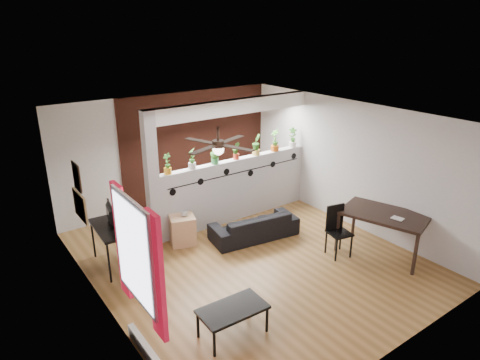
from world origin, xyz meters
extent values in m
cube|color=brown|center=(0.00, 0.00, -0.05)|extent=(6.30, 7.10, 0.10)
cube|color=#B7B7BA|center=(0.00, 3.02, 1.30)|extent=(6.30, 0.04, 2.90)
cube|color=#B7B7BA|center=(0.00, -3.02, 1.30)|extent=(6.30, 0.04, 2.90)
cube|color=#B7B7BA|center=(-2.62, 0.00, 1.30)|extent=(0.04, 7.10, 2.90)
cube|color=#B7B7BA|center=(2.62, 0.00, 1.30)|extent=(0.04, 7.10, 2.90)
cube|color=white|center=(0.00, 0.00, 2.65)|extent=(6.30, 7.10, 0.10)
cube|color=#BCBCC1|center=(0.80, 1.50, 0.68)|extent=(3.60, 0.18, 1.35)
cube|color=white|center=(0.80, 1.50, 2.45)|extent=(3.60, 0.18, 0.30)
cube|color=#BCBCC1|center=(-1.11, 1.50, 1.30)|extent=(0.22, 0.20, 2.60)
cube|color=#AC4832|center=(0.80, 2.97, 1.30)|extent=(3.90, 0.05, 2.60)
cube|color=black|center=(0.80, 1.40, 1.08)|extent=(3.31, 0.01, 0.02)
cylinder|color=black|center=(-0.75, 1.40, 1.00)|extent=(0.14, 0.01, 0.14)
cylinder|color=black|center=(-0.13, 1.40, 1.08)|extent=(0.14, 0.01, 0.14)
cylinder|color=black|center=(0.49, 1.40, 1.16)|extent=(0.14, 0.01, 0.14)
cylinder|color=black|center=(1.11, 1.40, 1.00)|extent=(0.14, 0.01, 0.14)
cylinder|color=black|center=(1.73, 1.40, 1.08)|extent=(0.14, 0.01, 0.14)
cylinder|color=black|center=(2.35, 1.40, 1.16)|extent=(0.14, 0.01, 0.14)
cube|color=white|center=(-2.58, -1.20, 1.55)|extent=(0.02, 0.95, 1.25)
cube|color=white|center=(-2.57, -1.20, 1.55)|extent=(0.04, 1.05, 1.35)
cube|color=red|center=(-2.53, -1.70, 1.45)|extent=(0.06, 0.30, 1.55)
cube|color=red|center=(-2.53, -0.70, 1.45)|extent=(0.06, 0.30, 1.55)
cube|color=beige|center=(-2.54, -1.20, 0.09)|extent=(0.08, 1.00, 0.18)
cube|color=olive|center=(-2.58, 0.95, 1.35)|extent=(0.03, 0.60, 0.45)
cube|color=#8C7259|center=(-2.58, 0.90, 1.85)|extent=(0.03, 0.30, 0.40)
cube|color=black|center=(-2.58, 0.90, 1.85)|extent=(0.02, 0.34, 0.44)
cylinder|color=black|center=(-0.80, -0.30, 2.50)|extent=(0.04, 0.04, 0.20)
cylinder|color=black|center=(-0.80, -0.30, 2.35)|extent=(0.18, 0.18, 0.10)
sphere|color=white|center=(-0.80, -0.30, 2.26)|extent=(0.17, 0.17, 0.17)
cube|color=black|center=(-0.48, -0.18, 2.34)|extent=(0.55, 0.29, 0.01)
cube|color=black|center=(-0.92, 0.02, 2.34)|extent=(0.29, 0.55, 0.01)
cube|color=black|center=(-1.12, -0.42, 2.34)|extent=(0.55, 0.29, 0.01)
cube|color=black|center=(-0.68, -0.62, 2.34)|extent=(0.29, 0.55, 0.01)
cylinder|color=orange|center=(-0.78, 1.50, 1.41)|extent=(0.14, 0.14, 0.12)
imported|color=#1E5217|center=(-0.78, 1.50, 1.60)|extent=(0.23, 0.25, 0.31)
cylinder|color=silver|center=(-0.25, 1.50, 1.41)|extent=(0.15, 0.15, 0.12)
imported|color=#1E5217|center=(-0.25, 1.50, 1.61)|extent=(0.26, 0.27, 0.32)
cylinder|color=#318740|center=(0.27, 1.50, 1.41)|extent=(0.15, 0.15, 0.12)
imported|color=#1E5217|center=(0.27, 1.50, 1.61)|extent=(0.28, 0.26, 0.33)
cylinder|color=red|center=(0.80, 1.50, 1.41)|extent=(0.13, 0.13, 0.12)
imported|color=#1E5217|center=(0.80, 1.50, 1.59)|extent=(0.23, 0.22, 0.27)
cylinder|color=gold|center=(1.33, 1.50, 1.41)|extent=(0.16, 0.16, 0.12)
imported|color=#1E5217|center=(1.33, 1.50, 1.63)|extent=(0.30, 0.28, 0.35)
cylinder|color=#C85B17|center=(1.85, 1.50, 1.41)|extent=(0.18, 0.18, 0.12)
imported|color=#1E5217|center=(1.85, 1.50, 1.64)|extent=(0.21, 0.26, 0.39)
cylinder|color=white|center=(2.38, 1.50, 1.41)|extent=(0.17, 0.17, 0.12)
imported|color=#1E5217|center=(2.38, 1.50, 1.63)|extent=(0.31, 0.30, 0.36)
imported|color=black|center=(0.57, 0.57, 0.24)|extent=(1.74, 0.89, 0.49)
cube|color=tan|center=(-0.71, 1.16, 0.28)|extent=(0.57, 0.54, 0.57)
imported|color=gray|center=(-0.66, 1.16, 0.62)|extent=(0.14, 0.14, 0.10)
cube|color=black|center=(-2.05, 1.16, 0.74)|extent=(0.61, 1.08, 0.04)
cylinder|color=black|center=(-2.32, 0.69, 0.36)|extent=(0.04, 0.04, 0.72)
cylinder|color=black|center=(-1.85, 0.66, 0.36)|extent=(0.04, 0.04, 0.72)
cylinder|color=black|center=(-2.26, 1.66, 0.36)|extent=(0.04, 0.04, 0.72)
cylinder|color=black|center=(-1.79, 1.63, 0.36)|extent=(0.04, 0.04, 0.72)
imported|color=black|center=(-2.05, 1.31, 0.85)|extent=(0.34, 0.11, 0.19)
cylinder|color=black|center=(-1.76, 0.61, 0.04)|extent=(0.56, 0.56, 0.04)
cylinder|color=black|center=(-1.76, 0.61, 0.28)|extent=(0.06, 0.06, 0.47)
cube|color=black|center=(-1.76, 0.61, 0.54)|extent=(0.49, 0.49, 0.08)
cube|color=black|center=(-1.78, 0.81, 0.84)|extent=(0.43, 0.11, 0.52)
cube|color=black|center=(2.10, -1.30, 0.78)|extent=(1.32, 1.68, 0.05)
cylinder|color=black|center=(1.93, -2.09, 0.38)|extent=(0.06, 0.06, 0.75)
cylinder|color=black|center=(2.71, -1.84, 0.38)|extent=(0.06, 0.06, 0.75)
cylinder|color=black|center=(1.49, -0.77, 0.38)|extent=(0.06, 0.06, 0.75)
cylinder|color=black|center=(2.27, -0.51, 0.38)|extent=(0.06, 0.06, 0.75)
imported|color=gray|center=(2.00, -1.60, 0.82)|extent=(0.18, 0.23, 0.02)
cube|color=black|center=(1.39, -0.90, 0.45)|extent=(0.46, 0.46, 0.03)
cube|color=black|center=(1.42, -0.74, 0.70)|extent=(0.36, 0.11, 0.48)
cube|color=black|center=(1.19, -1.03, 0.23)|extent=(0.03, 0.03, 0.45)
cube|color=black|center=(1.51, -1.10, 0.23)|extent=(0.03, 0.03, 0.45)
cube|color=black|center=(1.26, -0.71, 0.46)|extent=(0.03, 0.03, 0.93)
cube|color=black|center=(1.58, -0.78, 0.46)|extent=(0.03, 0.03, 0.93)
cube|color=black|center=(-1.40, -1.51, 0.41)|extent=(0.94, 0.54, 0.04)
cylinder|color=black|center=(-1.83, -1.72, 0.19)|extent=(0.04, 0.04, 0.39)
cylinder|color=black|center=(-0.99, -1.74, 0.19)|extent=(0.04, 0.04, 0.39)
cylinder|color=black|center=(-1.81, -1.28, 0.19)|extent=(0.04, 0.04, 0.39)
cylinder|color=black|center=(-0.97, -1.31, 0.19)|extent=(0.04, 0.04, 0.39)
camera|label=1|loc=(-4.12, -5.45, 4.06)|focal=32.00mm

